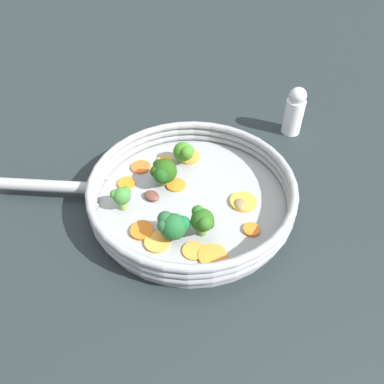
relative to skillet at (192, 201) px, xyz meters
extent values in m
plane|color=#1F2728|center=(0.00, 0.00, -0.01)|extent=(4.00, 4.00, 0.00)
cylinder|color=#939699|center=(0.00, 0.00, 0.00)|extent=(0.35, 0.35, 0.02)
torus|color=#919599|center=(0.00, 0.00, 0.02)|extent=(0.37, 0.37, 0.01)
torus|color=#919599|center=(0.00, 0.00, 0.03)|extent=(0.37, 0.37, 0.01)
torus|color=#919599|center=(0.00, 0.00, 0.04)|extent=(0.37, 0.37, 0.01)
cylinder|color=#999B9E|center=(0.20, 0.18, 0.02)|extent=(0.15, 0.14, 0.02)
sphere|color=#94989B|center=(0.15, 0.09, 0.01)|extent=(0.01, 0.01, 0.01)
sphere|color=#94929A|center=(0.10, 0.14, 0.01)|extent=(0.01, 0.01, 0.01)
cylinder|color=orange|center=(0.11, 0.06, 0.01)|extent=(0.04, 0.04, 0.00)
cylinder|color=orange|center=(-0.12, -0.02, 0.01)|extent=(0.04, 0.04, 0.01)
cylinder|color=#F89D35|center=(-0.07, -0.06, 0.01)|extent=(0.06, 0.06, 0.01)
cylinder|color=orange|center=(0.04, 0.00, 0.01)|extent=(0.04, 0.04, 0.00)
cylinder|color=orange|center=(0.00, 0.11, 0.01)|extent=(0.05, 0.05, 0.01)
cylinder|color=orange|center=(0.09, -0.07, 0.01)|extent=(0.06, 0.06, 0.01)
cylinder|color=orange|center=(-0.12, 0.07, 0.01)|extent=(0.05, 0.05, 0.00)
cylinder|color=orange|center=(0.11, -0.03, 0.01)|extent=(0.04, 0.04, 0.00)
cylinder|color=orange|center=(0.13, 0.02, 0.01)|extent=(0.05, 0.05, 0.00)
cylinder|color=#F99D3C|center=(-0.04, 0.11, 0.01)|extent=(0.05, 0.05, 0.00)
cylinder|color=orange|center=(-0.09, 0.08, 0.01)|extent=(0.05, 0.05, 0.00)
cylinder|color=#6C904B|center=(-0.04, 0.08, 0.02)|extent=(0.01, 0.01, 0.01)
sphere|color=#1C5628|center=(-0.04, 0.08, 0.03)|extent=(0.04, 0.04, 0.04)
sphere|color=#1F5229|center=(-0.03, 0.09, 0.04)|extent=(0.03, 0.03, 0.03)
sphere|color=#135D32|center=(-0.05, 0.07, 0.04)|extent=(0.03, 0.03, 0.03)
sphere|color=#215331|center=(-0.04, 0.10, 0.04)|extent=(0.02, 0.02, 0.02)
cylinder|color=#7BA34D|center=(0.06, 0.10, 0.02)|extent=(0.01, 0.01, 0.02)
sphere|color=#37752F|center=(0.06, 0.10, 0.04)|extent=(0.03, 0.03, 0.03)
sphere|color=#3C7C2C|center=(0.07, 0.11, 0.04)|extent=(0.02, 0.02, 0.02)
sphere|color=#397628|center=(0.06, 0.09, 0.04)|extent=(0.02, 0.02, 0.02)
cylinder|color=#628B42|center=(-0.07, 0.04, 0.02)|extent=(0.02, 0.02, 0.02)
sphere|color=#215416|center=(-0.07, 0.04, 0.04)|extent=(0.04, 0.04, 0.04)
sphere|color=#2A5D1C|center=(-0.08, 0.05, 0.05)|extent=(0.02, 0.02, 0.02)
sphere|color=#275D1B|center=(-0.06, 0.04, 0.05)|extent=(0.02, 0.02, 0.02)
sphere|color=#274E0D|center=(-0.08, 0.04, 0.04)|extent=(0.02, 0.02, 0.02)
cylinder|color=#8AAA67|center=(0.09, -0.06, 0.02)|extent=(0.01, 0.01, 0.01)
sphere|color=#37771E|center=(0.09, -0.06, 0.03)|extent=(0.04, 0.04, 0.04)
sphere|color=#3B721A|center=(0.07, -0.05, 0.04)|extent=(0.02, 0.02, 0.02)
sphere|color=#417F25|center=(0.07, -0.06, 0.04)|extent=(0.02, 0.02, 0.02)
sphere|color=#397320|center=(0.07, -0.05, 0.04)|extent=(0.02, 0.02, 0.02)
cylinder|color=#85B35B|center=(0.06, 0.01, 0.02)|extent=(0.01, 0.01, 0.02)
sphere|color=#1F4910|center=(0.06, 0.01, 0.04)|extent=(0.05, 0.05, 0.05)
sphere|color=#26400D|center=(0.07, 0.03, 0.04)|extent=(0.02, 0.02, 0.02)
sphere|color=#1B4C14|center=(0.08, 0.01, 0.04)|extent=(0.02, 0.02, 0.02)
sphere|color=#194916|center=(0.05, 0.02, 0.04)|extent=(0.03, 0.03, 0.03)
ellipsoid|color=brown|center=(0.05, 0.05, 0.01)|extent=(0.03, 0.03, 0.01)
ellipsoid|color=olive|center=(-0.07, -0.05, 0.01)|extent=(0.03, 0.03, 0.01)
ellipsoid|color=brown|center=(0.10, -0.02, 0.01)|extent=(0.02, 0.02, 0.01)
cylinder|color=white|center=(0.01, -0.32, 0.03)|extent=(0.04, 0.04, 0.08)
sphere|color=silver|center=(0.01, -0.32, 0.08)|extent=(0.04, 0.04, 0.04)
camera|label=1|loc=(-0.34, 0.32, 0.49)|focal=35.00mm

